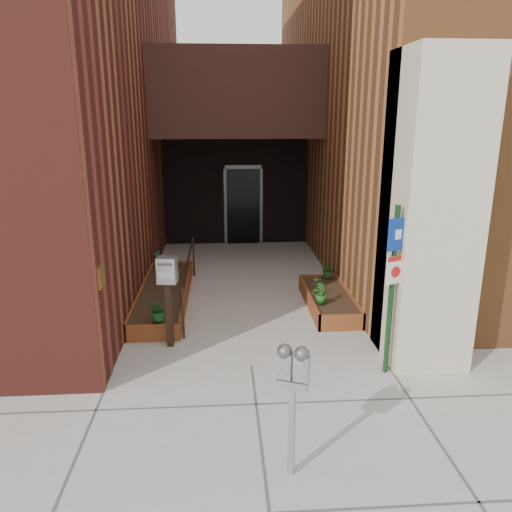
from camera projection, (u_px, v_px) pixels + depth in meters
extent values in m
plane|color=#9E9991|center=(251.00, 366.00, 7.28)|extent=(80.00, 80.00, 0.00)
cube|color=#98592C|center=(462.00, 57.00, 13.16)|extent=(8.00, 13.70, 10.00)
cube|color=beige|center=(430.00, 213.00, 7.04)|extent=(1.10, 1.20, 4.40)
cube|color=black|center=(236.00, 94.00, 11.94)|extent=(4.20, 2.00, 2.00)
cube|color=black|center=(236.00, 190.00, 13.97)|extent=(4.00, 0.30, 3.00)
cube|color=black|center=(243.00, 207.00, 13.93)|extent=(0.90, 0.06, 2.10)
cube|color=#B79338|center=(101.00, 276.00, 6.55)|extent=(0.04, 0.30, 0.30)
cube|color=brown|center=(152.00, 333.00, 8.02)|extent=(0.90, 0.04, 0.30)
cube|color=brown|center=(173.00, 268.00, 11.44)|extent=(0.90, 0.04, 0.30)
cube|color=brown|center=(142.00, 295.00, 9.70)|extent=(0.04, 3.60, 0.30)
cube|color=brown|center=(186.00, 294.00, 9.76)|extent=(0.04, 3.60, 0.30)
cube|color=black|center=(164.00, 296.00, 9.74)|extent=(0.82, 3.52, 0.26)
cube|color=brown|center=(342.00, 323.00, 8.42)|extent=(0.80, 0.04, 0.30)
cube|color=brown|center=(318.00, 281.00, 10.49)|extent=(0.80, 0.04, 0.30)
cube|color=brown|center=(309.00, 300.00, 9.43)|extent=(0.04, 2.20, 0.30)
cube|color=brown|center=(348.00, 299.00, 9.48)|extent=(0.04, 2.20, 0.30)
cube|color=black|center=(329.00, 301.00, 9.46)|extent=(0.72, 2.12, 0.26)
cylinder|color=black|center=(183.00, 313.00, 8.05)|extent=(0.04, 0.04, 0.90)
cylinder|color=black|center=(194.00, 257.00, 11.22)|extent=(0.04, 0.04, 0.90)
cylinder|color=black|center=(188.00, 259.00, 9.52)|extent=(0.04, 3.30, 0.04)
cube|color=#959597|center=(292.00, 431.00, 4.98)|extent=(0.08, 0.08, 1.00)
cube|color=#959597|center=(293.00, 383.00, 4.83)|extent=(0.32, 0.22, 0.08)
cube|color=#959597|center=(284.00, 365.00, 4.81)|extent=(0.18, 0.15, 0.26)
sphere|color=#59595B|center=(285.00, 351.00, 4.76)|extent=(0.15, 0.15, 0.15)
cube|color=white|center=(283.00, 366.00, 4.75)|extent=(0.09, 0.04, 0.05)
cube|color=#B21414|center=(283.00, 374.00, 4.77)|extent=(0.09, 0.04, 0.03)
cube|color=#959597|center=(302.00, 368.00, 4.75)|extent=(0.18, 0.15, 0.26)
sphere|color=#59595B|center=(302.00, 354.00, 4.71)|extent=(0.15, 0.15, 0.15)
cube|color=white|center=(300.00, 369.00, 4.70)|extent=(0.09, 0.04, 0.05)
cube|color=#B21414|center=(300.00, 376.00, 4.72)|extent=(0.09, 0.04, 0.03)
cube|color=#163E1A|center=(391.00, 292.00, 6.80)|extent=(0.07, 0.07, 2.41)
cube|color=navy|center=(398.00, 234.00, 6.54)|extent=(0.31, 0.16, 0.44)
cube|color=white|center=(398.00, 234.00, 6.54)|extent=(0.10, 0.06, 0.13)
cube|color=white|center=(395.00, 270.00, 6.68)|extent=(0.26, 0.14, 0.38)
cube|color=#B21414|center=(396.00, 259.00, 6.63)|extent=(0.25, 0.13, 0.07)
cylinder|color=#B21414|center=(396.00, 272.00, 6.67)|extent=(0.14, 0.08, 0.15)
cube|color=black|center=(169.00, 314.00, 7.78)|extent=(0.11, 0.11, 1.07)
cube|color=#B7B7B9|center=(167.00, 270.00, 7.58)|extent=(0.32, 0.25, 0.41)
cube|color=#59595B|center=(165.00, 265.00, 7.45)|extent=(0.21, 0.04, 0.04)
cube|color=white|center=(165.00, 275.00, 7.49)|extent=(0.23, 0.04, 0.10)
imported|color=#1B5F1E|center=(158.00, 309.00, 8.11)|extent=(0.49, 0.49, 0.39)
imported|color=#215C1A|center=(169.00, 274.00, 9.92)|extent=(0.28, 0.28, 0.37)
imported|color=#265317|center=(175.00, 269.00, 10.24)|extent=(0.25, 0.25, 0.37)
imported|color=#19571E|center=(157.00, 258.00, 11.11)|extent=(0.24, 0.24, 0.32)
imported|color=#1C621C|center=(321.00, 293.00, 8.87)|extent=(0.29, 0.29, 0.36)
imported|color=#205117|center=(317.00, 285.00, 9.28)|extent=(0.24, 0.24, 0.35)
imported|color=#19591A|center=(327.00, 269.00, 10.24)|extent=(0.43, 0.43, 0.34)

